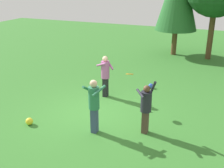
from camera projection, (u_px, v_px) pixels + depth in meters
ground_plane at (96, 113)px, 10.10m from camera, size 40.00×40.00×0.00m
person_thrower at (146, 105)px, 8.47m from camera, size 0.66×0.66×1.78m
person_catcher at (105, 73)px, 11.15m from camera, size 0.73×0.70×1.74m
person_bystander at (94, 102)px, 8.47m from camera, size 0.60×0.68×1.78m
frisbee at (130, 74)px, 9.88m from camera, size 0.33×0.33×0.11m
ball_blue at (151, 86)px, 12.34m from camera, size 0.22×0.22×0.22m
ball_yellow at (29, 121)px, 9.23m from camera, size 0.25×0.25×0.25m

